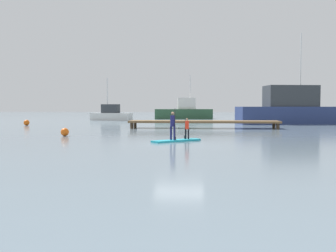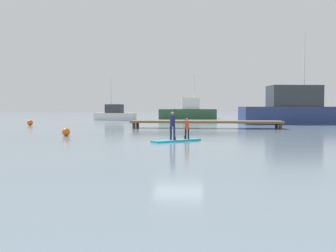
# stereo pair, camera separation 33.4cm
# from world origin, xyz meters

# --- Properties ---
(ground_plane) EXTENTS (240.00, 240.00, 0.00)m
(ground_plane) POSITION_xyz_m (0.00, 0.00, 0.00)
(ground_plane) COLOR slate
(paddleboard_near) EXTENTS (2.68, 2.44, 0.10)m
(paddleboard_near) POSITION_xyz_m (-0.21, 1.64, 0.05)
(paddleboard_near) COLOR #1E9EB2
(paddleboard_near) RESTS_ON ground
(paddler_adult) EXTENTS (0.38, 0.41, 1.72)m
(paddler_adult) POSITION_xyz_m (-0.42, 1.45, 0.98)
(paddler_adult) COLOR #19194C
(paddler_adult) RESTS_ON paddleboard_near
(paddler_child_solo) EXTENTS (0.32, 0.34, 1.17)m
(paddler_child_solo) POSITION_xyz_m (0.33, 2.12, 0.76)
(paddler_child_solo) COLOR black
(paddler_child_solo) RESTS_ON paddleboard_near
(fishing_boat_white_large) EXTENTS (14.32, 5.55, 10.01)m
(fishing_boat_white_large) POSITION_xyz_m (11.84, 24.61, 1.57)
(fishing_boat_white_large) COLOR navy
(fishing_boat_white_large) RESTS_ON ground
(fishing_boat_green_midground) EXTENTS (6.27, 3.16, 5.95)m
(fishing_boat_green_midground) POSITION_xyz_m (-11.46, 34.16, 0.81)
(fishing_boat_green_midground) COLOR silver
(fishing_boat_green_midground) RESTS_ON ground
(motor_boat_small_navy) EXTENTS (9.25, 3.28, 6.95)m
(motor_boat_small_navy) POSITION_xyz_m (-1.49, 42.08, 1.10)
(motor_boat_small_navy) COLOR #2D5638
(motor_boat_small_navy) RESTS_ON ground
(floating_dock) EXTENTS (13.14, 2.37, 0.68)m
(floating_dock) POSITION_xyz_m (1.37, 14.80, 0.58)
(floating_dock) COLOR brown
(floating_dock) RESTS_ON ground
(mooring_buoy_near) EXTENTS (0.53, 0.53, 0.53)m
(mooring_buoy_near) POSITION_xyz_m (-7.69, 4.90, 0.26)
(mooring_buoy_near) COLOR orange
(mooring_buoy_near) RESTS_ON ground
(mooring_buoy_mid) EXTENTS (0.58, 0.58, 0.58)m
(mooring_buoy_mid) POSITION_xyz_m (-16.55, 18.51, 0.29)
(mooring_buoy_mid) COLOR orange
(mooring_buoy_mid) RESTS_ON ground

